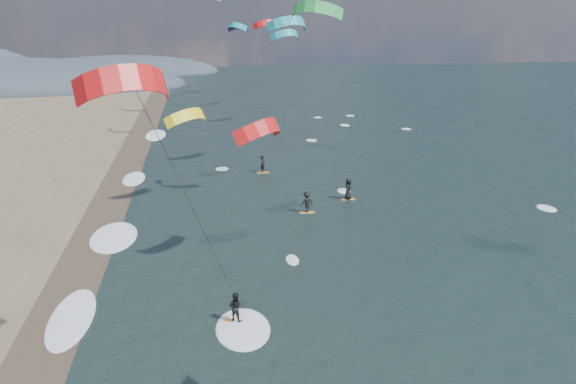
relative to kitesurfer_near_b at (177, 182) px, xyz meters
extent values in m
cube|color=#382D23|center=(-6.43, 0.40, -8.31)|extent=(3.00, 240.00, 0.00)
ellipsoid|color=#3D4756|center=(-16.43, 110.40, -8.31)|extent=(40.00, 18.00, 7.00)
cube|color=orange|center=(2.23, 4.13, -8.29)|extent=(1.14, 0.35, 0.05)
imported|color=black|center=(2.23, 4.13, -7.54)|extent=(0.88, 0.82, 1.45)
ellipsoid|color=white|center=(2.53, 3.33, -8.31)|extent=(2.60, 4.20, 0.12)
cylinder|color=black|center=(0.48, 1.13, -1.40)|extent=(0.02, 0.02, 13.20)
cube|color=orange|center=(8.10, 19.71, -8.29)|extent=(1.10, 0.35, 0.05)
imported|color=black|center=(8.10, 19.71, -7.49)|extent=(1.13, 0.89, 1.54)
cube|color=orange|center=(11.73, 22.42, -8.29)|extent=(1.10, 0.35, 0.05)
imported|color=black|center=(11.73, 22.42, -7.44)|extent=(0.88, 0.96, 1.64)
cube|color=orange|center=(5.86, 30.99, -8.29)|extent=(1.10, 0.35, 0.05)
imported|color=black|center=(5.86, 30.99, -7.50)|extent=(0.58, 0.66, 1.53)
ellipsoid|color=white|center=(-5.23, 5.40, -8.31)|extent=(2.40, 5.40, 0.11)
ellipsoid|color=white|center=(-5.23, 16.40, -8.31)|extent=(2.40, 5.40, 0.11)
ellipsoid|color=white|center=(-5.23, 30.40, -8.31)|extent=(2.40, 5.40, 0.11)
ellipsoid|color=white|center=(-5.23, 48.40, -8.31)|extent=(2.40, 5.40, 0.11)
camera|label=1|loc=(1.32, -23.83, 6.84)|focal=40.00mm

